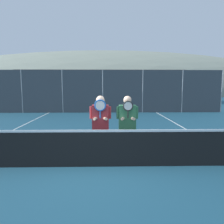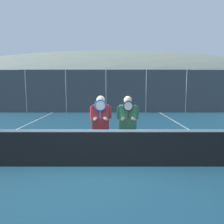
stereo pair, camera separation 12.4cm
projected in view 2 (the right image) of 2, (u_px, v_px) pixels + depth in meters
name	position (u px, v px, depth m)	size (l,w,h in m)	color
ground_plane	(94.00, 166.00, 5.54)	(120.00, 120.00, 0.00)	navy
hill_distant	(110.00, 92.00, 64.83)	(113.15, 62.86, 22.00)	gray
clubhouse_building	(105.00, 87.00, 25.41)	(17.79, 5.50, 3.60)	#9EA3A8
fence_back	(106.00, 91.00, 16.10)	(17.83, 0.06, 3.14)	gray
tennis_net	(94.00, 148.00, 5.48)	(10.74, 0.09, 1.05)	gray
court_line_right_sideline	(202.00, 138.00, 8.53)	(0.05, 16.00, 0.01)	white
player_leftmost	(100.00, 122.00, 5.91)	(0.58, 0.34, 1.77)	white
player_center_left	(127.00, 122.00, 5.94)	(0.60, 0.34, 1.76)	black
car_far_left	(54.00, 97.00, 19.33)	(4.78, 1.91, 1.88)	silver
car_left_of_center	(112.00, 98.00, 19.12)	(4.68, 1.97, 1.76)	maroon
car_center	(166.00, 98.00, 19.43)	(4.11, 1.91, 1.82)	#B2B7BC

